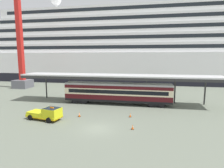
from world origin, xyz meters
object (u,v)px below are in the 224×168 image
traffic_cone_mid (130,115)px  quay_bollard (50,108)px  service_truck (47,113)px  traffic_cone_far (79,114)px  traffic_cone_near (133,127)px  train_carriage (117,92)px  cruise_ship (171,49)px  dockside_crane (21,27)px

traffic_cone_mid → quay_bollard: size_ratio=0.65×
service_truck → traffic_cone_far: service_truck is taller
traffic_cone_near → traffic_cone_far: (-8.47, 3.59, 0.06)m
train_carriage → traffic_cone_far: bearing=-116.6°
cruise_ship → train_carriage: bearing=-109.5°
dockside_crane → quay_bollard: size_ratio=61.31×
cruise_ship → train_carriage: size_ratio=7.92×
traffic_cone_mid → dockside_crane: size_ratio=0.01×
cruise_ship → service_truck: (-22.53, -50.58, -11.11)m
service_truck → dockside_crane: 36.86m
dockside_crane → traffic_cone_far: bearing=-41.8°
service_truck → traffic_cone_far: size_ratio=7.55×
dockside_crane → cruise_ship: bearing=30.1°
train_carriage → quay_bollard: bearing=-145.8°
cruise_ship → traffic_cone_far: bearing=-110.9°
cruise_ship → traffic_cone_mid: bearing=-102.8°
traffic_cone_near → quay_bollard: 15.37m
quay_bollard → service_truck: bearing=-66.7°
service_truck → traffic_cone_near: bearing=-5.9°
traffic_cone_near → traffic_cone_mid: 4.95m
traffic_cone_near → service_truck: bearing=174.1°
train_carriage → traffic_cone_mid: train_carriage is taller
traffic_cone_far → dockside_crane: 38.23m
cruise_ship → traffic_cone_near: cruise_ship is taller
traffic_cone_far → traffic_cone_mid: bearing=9.6°
train_carriage → traffic_cone_near: train_carriage is taller
traffic_cone_near → traffic_cone_mid: traffic_cone_mid is taller
cruise_ship → quay_bollard: size_ratio=169.79×
cruise_ship → train_carriage: cruise_ship is taller
service_truck → dockside_crane: dockside_crane is taller
traffic_cone_mid → quay_bollard: quay_bollard is taller
traffic_cone_mid → traffic_cone_near: bearing=-81.3°
cruise_ship → train_carriage: 42.89m
traffic_cone_mid → traffic_cone_far: size_ratio=0.85×
service_truck → train_carriage: bearing=52.6°
service_truck → quay_bollard: bearing=113.3°
cruise_ship → traffic_cone_far: size_ratio=224.07×
traffic_cone_near → traffic_cone_mid: bearing=98.7°
train_carriage → traffic_cone_near: bearing=-72.3°
traffic_cone_mid → quay_bollard: bearing=177.6°
traffic_cone_near → dockside_crane: size_ratio=0.01×
cruise_ship → traffic_cone_near: 54.12m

